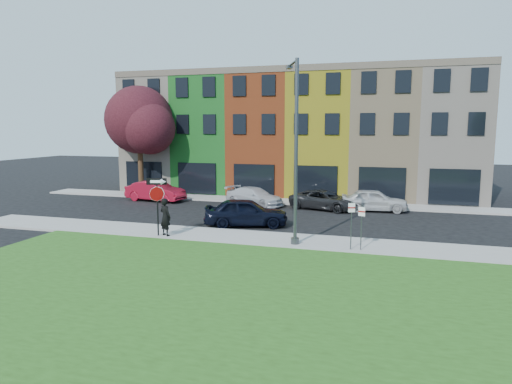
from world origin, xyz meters
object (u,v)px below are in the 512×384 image
(man, at_px, (165,217))
(street_lamp, at_px, (295,152))
(stop_sign, at_px, (157,195))
(sedan_near, at_px, (246,212))

(man, distance_m, street_lamp, 7.60)
(man, height_order, street_lamp, street_lamp)
(street_lamp, bearing_deg, stop_sign, 161.88)
(stop_sign, bearing_deg, man, -4.57)
(stop_sign, xyz_separation_m, man, (0.40, 0.10, -1.16))
(stop_sign, relative_size, sedan_near, 0.58)
(man, height_order, sedan_near, man)
(sedan_near, bearing_deg, stop_sign, 122.15)
(stop_sign, bearing_deg, street_lamp, -13.93)
(stop_sign, distance_m, sedan_near, 5.56)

